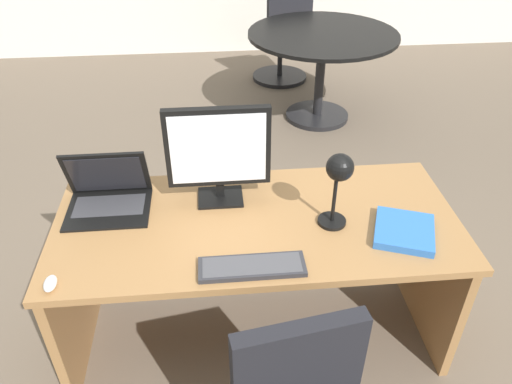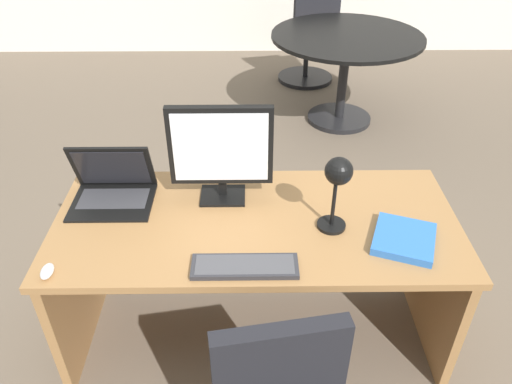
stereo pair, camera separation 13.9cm
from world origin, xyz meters
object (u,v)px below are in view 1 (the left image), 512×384
at_px(mouse, 50,283).
at_px(monitor, 218,151).
at_px(laptop, 108,189).
at_px(desk_lamp, 339,176).
at_px(meeting_chair_near, 283,44).
at_px(keyboard, 252,267).
at_px(desk, 256,249).
at_px(book, 404,231).
at_px(meeting_table, 322,55).

bearing_deg(mouse, monitor, 37.79).
distance_m(laptop, desk_lamp, 1.00).
bearing_deg(meeting_chair_near, desk_lamp, -94.38).
xyz_separation_m(laptop, meeting_chair_near, (1.20, 3.02, -0.42)).
relative_size(monitor, keyboard, 1.11).
xyz_separation_m(mouse, desk_lamp, (1.09, 0.25, 0.23)).
relative_size(desk, mouse, 21.15).
bearing_deg(keyboard, desk, 82.34).
relative_size(laptop, book, 1.13).
bearing_deg(desk, mouse, -154.68).
bearing_deg(desk_lamp, keyboard, -148.38).
height_order(desk, keyboard, keyboard).
relative_size(monitor, desk_lamp, 1.28).
xyz_separation_m(desk, mouse, (-0.78, -0.37, 0.23)).
bearing_deg(meeting_table, book, -94.04).
height_order(keyboard, desk_lamp, desk_lamp).
xyz_separation_m(monitor, mouse, (-0.63, -0.49, -0.23)).
bearing_deg(monitor, keyboard, -77.58).
height_order(book, meeting_table, meeting_table).
xyz_separation_m(keyboard, book, (0.64, 0.14, 0.01)).
relative_size(monitor, laptop, 1.25).
distance_m(laptop, meeting_table, 2.58).
xyz_separation_m(keyboard, mouse, (-0.73, -0.03, 0.01)).
bearing_deg(desk_lamp, desk, 158.78).
bearing_deg(meeting_table, keyboard, -107.20).
relative_size(mouse, meeting_chair_near, 0.09).
xyz_separation_m(desk_lamp, book, (0.28, -0.08, -0.23)).
bearing_deg(desk, book, -18.64).
height_order(monitor, desk_lamp, monitor).
distance_m(desk, monitor, 0.50).
bearing_deg(desk_lamp, mouse, -167.28).
relative_size(keyboard, mouse, 4.95).
xyz_separation_m(laptop, keyboard, (0.59, -0.47, -0.07)).
xyz_separation_m(desk, monitor, (-0.15, 0.12, 0.46)).
bearing_deg(meeting_table, monitor, -112.94).
bearing_deg(mouse, book, 7.02).
relative_size(desk_lamp, meeting_chair_near, 0.38).
distance_m(monitor, book, 0.84).
bearing_deg(desk, meeting_table, 71.43).
bearing_deg(desk_lamp, monitor, 152.35).
bearing_deg(monitor, mouse, -142.21).
xyz_separation_m(mouse, book, (1.37, 0.17, -0.00)).
distance_m(mouse, book, 1.38).
height_order(keyboard, meeting_table, meeting_table).
relative_size(laptop, meeting_chair_near, 0.39).
distance_m(keyboard, book, 0.65).
relative_size(desk, keyboard, 4.27).
relative_size(keyboard, meeting_table, 0.33).
height_order(monitor, book, monitor).
distance_m(monitor, laptop, 0.52).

